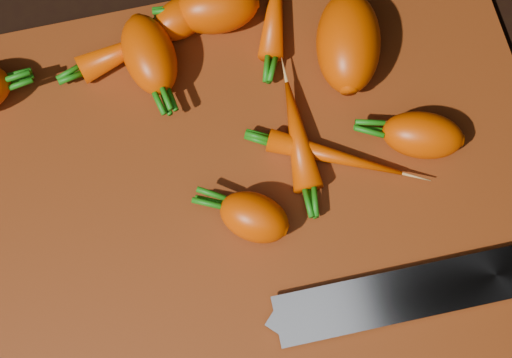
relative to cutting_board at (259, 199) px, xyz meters
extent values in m
cube|color=black|center=(0.00, 0.00, -0.01)|extent=(2.00, 2.00, 0.01)
cube|color=maroon|center=(0.00, 0.00, 0.00)|extent=(0.50, 0.40, 0.01)
ellipsoid|color=#C33C00|center=(-0.01, -0.02, 0.03)|extent=(0.07, 0.07, 0.04)
ellipsoid|color=#C33C00|center=(-0.06, 0.14, 0.03)|extent=(0.05, 0.08, 0.04)
ellipsoid|color=#C33C00|center=(0.10, 0.11, 0.03)|extent=(0.08, 0.10, 0.06)
ellipsoid|color=#C33C00|center=(0.00, 0.17, 0.03)|extent=(0.08, 0.05, 0.05)
ellipsoid|color=#C33C00|center=(-0.03, 0.17, 0.02)|extent=(0.06, 0.05, 0.03)
ellipsoid|color=#C33C00|center=(0.14, 0.02, 0.03)|extent=(0.08, 0.06, 0.04)
ellipsoid|color=#C33C00|center=(0.05, 0.17, 0.02)|extent=(0.05, 0.11, 0.02)
ellipsoid|color=#C33C00|center=(0.07, 0.02, 0.02)|extent=(0.11, 0.07, 0.02)
ellipsoid|color=#C33C00|center=(0.04, 0.04, 0.02)|extent=(0.03, 0.10, 0.03)
ellipsoid|color=#C33C00|center=(-0.08, 0.15, 0.02)|extent=(0.10, 0.05, 0.03)
cube|color=gray|center=(-0.01, -0.11, 0.02)|extent=(0.23, 0.04, 0.00)
cube|color=gray|center=(0.11, -0.11, 0.02)|extent=(0.02, 0.03, 0.02)
cube|color=black|center=(0.18, -0.11, 0.02)|extent=(0.13, 0.03, 0.02)
cylinder|color=#B2B2B7|center=(0.16, -0.11, 0.02)|extent=(0.01, 0.01, 0.00)
camera|label=1|loc=(-0.04, -0.16, 0.58)|focal=50.00mm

